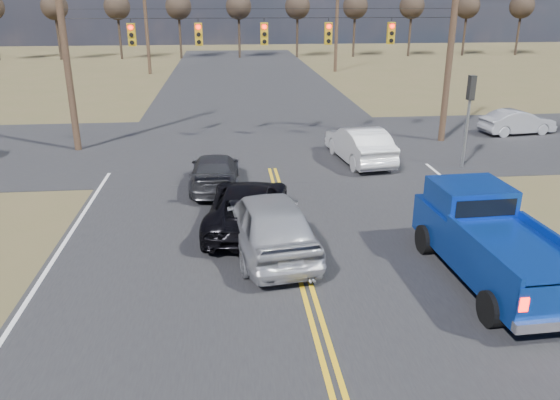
{
  "coord_description": "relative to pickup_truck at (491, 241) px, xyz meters",
  "views": [
    {
      "loc": [
        -1.87,
        -8.21,
        6.88
      ],
      "look_at": [
        -0.44,
        6.18,
        1.5
      ],
      "focal_mm": 35.0,
      "sensor_mm": 36.0,
      "label": 1
    }
  ],
  "objects": [
    {
      "name": "pickup_truck",
      "position": [
        0.0,
        0.0,
        0.0
      ],
      "size": [
        2.51,
        5.84,
        2.16
      ],
      "rotation": [
        0.0,
        0.0,
        0.05
      ],
      "color": "black",
      "rests_on": "ground"
    },
    {
      "name": "dgrey_car_queue",
      "position": [
        -7.1,
        7.99,
        -0.4
      ],
      "size": [
        1.92,
        4.5,
        1.29
      ],
      "primitive_type": "imported",
      "rotation": [
        0.0,
        0.0,
        3.12
      ],
      "color": "#323338",
      "rests_on": "ground"
    },
    {
      "name": "road_main",
      "position": [
        -4.73,
        6.15,
        -1.05
      ],
      "size": [
        14.0,
        120.0,
        0.02
      ],
      "primitive_type": "cube",
      "color": "#28282B",
      "rests_on": "ground"
    },
    {
      "name": "silver_suv",
      "position": [
        -5.53,
        2.22,
        -0.15
      ],
      "size": [
        2.88,
        5.5,
        1.79
      ],
      "primitive_type": "imported",
      "rotation": [
        0.0,
        0.0,
        3.29
      ],
      "color": "#A6A8AE",
      "rests_on": "ground"
    },
    {
      "name": "cross_car_east_near",
      "position": [
        8.85,
        15.22,
        -0.4
      ],
      "size": [
        1.92,
        4.1,
        1.3
      ],
      "primitive_type": "imported",
      "rotation": [
        0.0,
        0.0,
        1.71
      ],
      "color": "#ACAEB4",
      "rests_on": "ground"
    },
    {
      "name": "white_car_queue",
      "position": [
        -0.78,
        10.91,
        -0.25
      ],
      "size": [
        2.28,
        5.01,
        1.59
      ],
      "primitive_type": "imported",
      "rotation": [
        0.0,
        0.0,
        3.27
      ],
      "color": "white",
      "rests_on": "ground"
    },
    {
      "name": "signal_gantry",
      "position": [
        -4.23,
        13.94,
        4.02
      ],
      "size": [
        19.6,
        4.83,
        10.0
      ],
      "color": "#473323",
      "rests_on": "ground"
    },
    {
      "name": "road_cross",
      "position": [
        -4.73,
        14.15,
        -1.05
      ],
      "size": [
        120.0,
        12.0,
        0.02
      ],
      "primitive_type": "cube",
      "color": "#28282B",
      "rests_on": "ground"
    },
    {
      "name": "utility_poles",
      "position": [
        -4.73,
        13.15,
        4.18
      ],
      "size": [
        19.6,
        58.32,
        10.0
      ],
      "color": "#473323",
      "rests_on": "ground"
    },
    {
      "name": "ground",
      "position": [
        -4.73,
        -3.85,
        -1.05
      ],
      "size": [
        160.0,
        160.0,
        0.0
      ],
      "primitive_type": "plane",
      "color": "brown",
      "rests_on": "ground"
    },
    {
      "name": "black_suv",
      "position": [
        -6.02,
        3.98,
        -0.33
      ],
      "size": [
        3.02,
        5.43,
        1.44
      ],
      "primitive_type": "imported",
      "rotation": [
        0.0,
        0.0,
        3.01
      ],
      "color": "black",
      "rests_on": "ground"
    },
    {
      "name": "treeline",
      "position": [
        -4.73,
        23.12,
        4.66
      ],
      "size": [
        87.0,
        117.8,
        7.4
      ],
      "color": "#33261C",
      "rests_on": "ground"
    }
  ]
}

